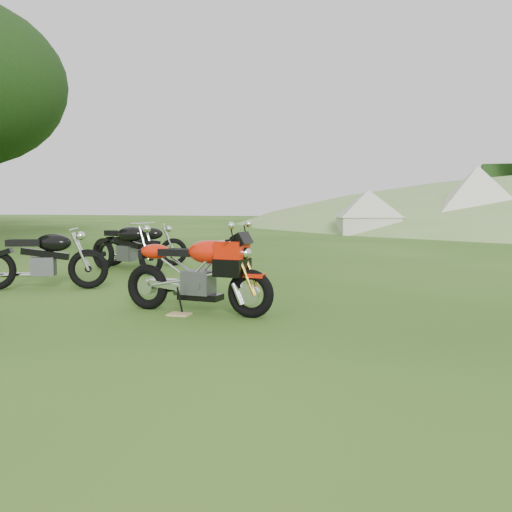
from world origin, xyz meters
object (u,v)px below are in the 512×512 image
(plywood_board, at_px, (179,314))
(tent_mid, at_px, (477,202))
(vintage_moto_b, at_px, (42,257))
(vintage_moto_c, at_px, (143,244))
(sport_motorcycle, at_px, (197,267))
(vintage_moto_d, at_px, (126,246))
(tent_left, at_px, (368,210))

(plywood_board, relative_size, tent_mid, 0.08)
(vintage_moto_b, xyz_separation_m, vintage_moto_c, (-0.11, 3.64, -0.03))
(sport_motorcycle, height_order, vintage_moto_b, sport_motorcycle)
(vintage_moto_d, xyz_separation_m, tent_mid, (8.13, 17.66, 0.92))
(plywood_board, distance_m, vintage_moto_b, 3.26)
(sport_motorcycle, relative_size, vintage_moto_d, 0.95)
(vintage_moto_d, bearing_deg, tent_left, 100.60)
(vintage_moto_c, distance_m, tent_mid, 18.50)
(plywood_board, distance_m, tent_mid, 22.14)
(vintage_moto_d, bearing_deg, tent_mid, 87.62)
(plywood_board, distance_m, vintage_moto_d, 4.73)
(vintage_moto_d, distance_m, tent_left, 16.61)
(tent_left, distance_m, tent_mid, 4.97)
(tent_mid, bearing_deg, vintage_moto_b, -117.89)
(plywood_board, bearing_deg, sport_motorcycle, 46.34)
(vintage_moto_b, distance_m, tent_left, 19.04)
(vintage_moto_d, bearing_deg, vintage_moto_b, -70.89)
(tent_mid, bearing_deg, plywood_board, -109.52)
(plywood_board, bearing_deg, vintage_moto_c, 121.41)
(tent_left, xyz_separation_m, tent_mid, (4.75, 1.40, 0.33))
(plywood_board, height_order, vintage_moto_c, vintage_moto_c)
(plywood_board, height_order, vintage_moto_b, vintage_moto_b)
(vintage_moto_d, xyz_separation_m, tent_left, (3.38, 16.25, 0.58))
(plywood_board, height_order, tent_left, tent_left)
(vintage_moto_c, height_order, tent_left, tent_left)
(sport_motorcycle, bearing_deg, tent_left, 95.57)
(sport_motorcycle, distance_m, vintage_moto_c, 5.77)
(vintage_moto_c, xyz_separation_m, tent_left, (3.62, 15.07, 0.63))
(sport_motorcycle, bearing_deg, vintage_moto_b, 166.31)
(vintage_moto_d, height_order, tent_mid, tent_mid)
(sport_motorcycle, xyz_separation_m, vintage_moto_b, (-3.09, 1.16, -0.06))
(vintage_moto_c, bearing_deg, tent_mid, 42.22)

